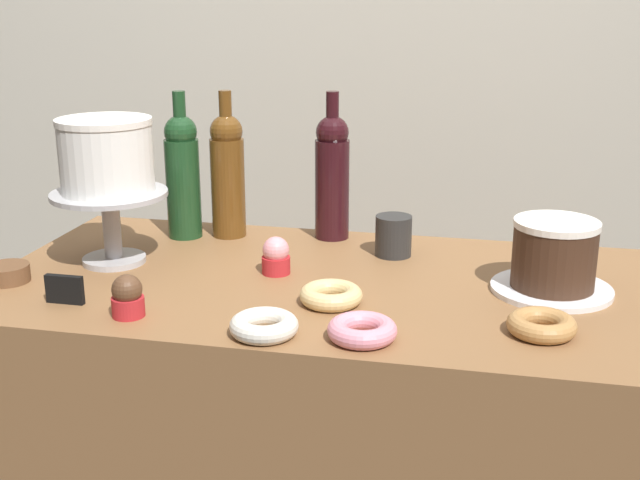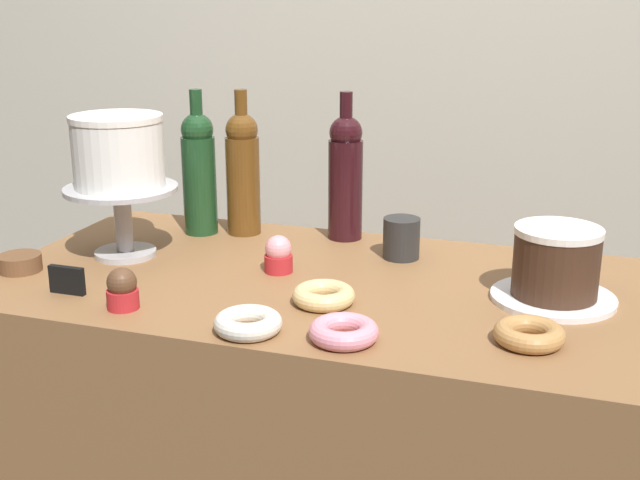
{
  "view_description": "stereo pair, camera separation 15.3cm",
  "coord_description": "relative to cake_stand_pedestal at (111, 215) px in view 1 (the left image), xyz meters",
  "views": [
    {
      "loc": [
        0.31,
        -1.43,
        1.49
      ],
      "look_at": [
        0.0,
        0.0,
        1.03
      ],
      "focal_mm": 45.61,
      "sensor_mm": 36.0,
      "label": 1
    },
    {
      "loc": [
        0.46,
        -1.39,
        1.49
      ],
      "look_at": [
        0.0,
        0.0,
        1.03
      ],
      "focal_mm": 45.61,
      "sensor_mm": 36.0,
      "label": 2
    }
  ],
  "objects": [
    {
      "name": "donut_pink",
      "position": [
        0.56,
        -0.27,
        -0.09
      ],
      "size": [
        0.11,
        0.11,
        0.03
      ],
      "color": "pink",
      "rests_on": "display_counter"
    },
    {
      "name": "silver_serving_platter",
      "position": [
        0.86,
        0.02,
        -0.1
      ],
      "size": [
        0.22,
        0.22,
        0.01
      ],
      "color": "white",
      "rests_on": "display_counter"
    },
    {
      "name": "donut_glazed",
      "position": [
        0.48,
        -0.13,
        -0.09
      ],
      "size": [
        0.11,
        0.11,
        0.03
      ],
      "color": "#E0C17F",
      "rests_on": "display_counter"
    },
    {
      "name": "price_sign_chalkboard",
      "position": [
        0.02,
        -0.23,
        -0.08
      ],
      "size": [
        0.07,
        0.01,
        0.05
      ],
      "color": "black",
      "rests_on": "display_counter"
    },
    {
      "name": "cupcake_strawberry",
      "position": [
        0.34,
        0.01,
        -0.07
      ],
      "size": [
        0.06,
        0.06,
        0.07
      ],
      "color": "red",
      "rests_on": "display_counter"
    },
    {
      "name": "cake_stand_pedestal",
      "position": [
        0.0,
        0.0,
        0.0
      ],
      "size": [
        0.23,
        0.23,
        0.15
      ],
      "color": "#B2B2B7",
      "rests_on": "display_counter"
    },
    {
      "name": "white_layer_cake",
      "position": [
        0.0,
        -0.0,
        0.12
      ],
      "size": [
        0.19,
        0.19,
        0.15
      ],
      "color": "white",
      "rests_on": "cake_stand_pedestal"
    },
    {
      "name": "chocolate_round_cake",
      "position": [
        0.86,
        0.02,
        -0.03
      ],
      "size": [
        0.15,
        0.15,
        0.13
      ],
      "color": "#3D2619",
      "rests_on": "silver_serving_platter"
    },
    {
      "name": "donut_maple",
      "position": [
        0.84,
        -0.19,
        -0.09
      ],
      "size": [
        0.11,
        0.11,
        0.03
      ],
      "color": "#B27F47",
      "rests_on": "display_counter"
    },
    {
      "name": "cookie_stack",
      "position": [
        -0.15,
        -0.15,
        -0.08
      ],
      "size": [
        0.08,
        0.08,
        0.03
      ],
      "color": "brown",
      "rests_on": "display_counter"
    },
    {
      "name": "cupcake_chocolate",
      "position": [
        0.15,
        -0.26,
        -0.07
      ],
      "size": [
        0.06,
        0.06,
        0.07
      ],
      "color": "red",
      "rests_on": "display_counter"
    },
    {
      "name": "donut_sugar",
      "position": [
        0.4,
        -0.28,
        -0.09
      ],
      "size": [
        0.11,
        0.11,
        0.03
      ],
      "color": "silver",
      "rests_on": "display_counter"
    },
    {
      "name": "coffee_cup_ceramic",
      "position": [
        0.55,
        0.17,
        -0.06
      ],
      "size": [
        0.08,
        0.08,
        0.08
      ],
      "color": "#282828",
      "rests_on": "display_counter"
    },
    {
      "name": "wine_bottle_amber",
      "position": [
        0.17,
        0.23,
        0.04
      ],
      "size": [
        0.08,
        0.08,
        0.33
      ],
      "color": "#5B3814",
      "rests_on": "display_counter"
    },
    {
      "name": "back_wall",
      "position": [
        0.43,
        0.9,
        0.25
      ],
      "size": [
        6.0,
        0.05,
        2.6
      ],
      "color": "#BCB7A8",
      "rests_on": "ground_plane"
    },
    {
      "name": "wine_bottle_dark_red",
      "position": [
        0.4,
        0.27,
        0.04
      ],
      "size": [
        0.08,
        0.08,
        0.33
      ],
      "color": "black",
      "rests_on": "display_counter"
    },
    {
      "name": "wine_bottle_green",
      "position": [
        0.07,
        0.21,
        0.04
      ],
      "size": [
        0.08,
        0.08,
        0.33
      ],
      "color": "#193D1E",
      "rests_on": "display_counter"
    }
  ]
}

